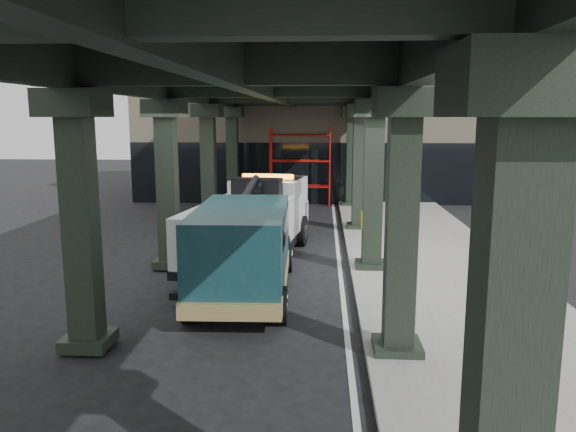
% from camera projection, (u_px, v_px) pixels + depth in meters
% --- Properties ---
extents(ground, '(90.00, 90.00, 0.00)m').
position_uv_depth(ground, '(278.00, 291.00, 14.76)').
color(ground, black).
rests_on(ground, ground).
extents(sidewalk, '(5.00, 40.00, 0.15)m').
position_uv_depth(sidewalk, '(436.00, 270.00, 16.43)').
color(sidewalk, gray).
rests_on(sidewalk, ground).
extents(lane_stripe, '(0.12, 38.00, 0.01)m').
position_uv_depth(lane_stripe, '(340.00, 271.00, 16.62)').
color(lane_stripe, silver).
rests_on(lane_stripe, ground).
extents(viaduct, '(7.40, 32.00, 6.40)m').
position_uv_depth(viaduct, '(268.00, 83.00, 15.80)').
color(viaduct, black).
rests_on(viaduct, ground).
extents(building, '(22.00, 10.00, 8.00)m').
position_uv_depth(building, '(337.00, 126.00, 33.60)').
color(building, '#C6B793').
rests_on(building, ground).
extents(scaffolding, '(3.08, 0.88, 4.00)m').
position_uv_depth(scaffolding, '(300.00, 164.00, 28.78)').
color(scaffolding, red).
rests_on(scaffolding, ground).
extents(tow_truck, '(3.38, 8.47, 2.71)m').
position_uv_depth(tow_truck, '(255.00, 219.00, 17.73)').
color(tow_truck, black).
rests_on(tow_truck, ground).
extents(towed_van, '(2.49, 5.88, 2.36)m').
position_uv_depth(towed_van, '(243.00, 248.00, 14.02)').
color(towed_van, '#11393F').
rests_on(towed_van, ground).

